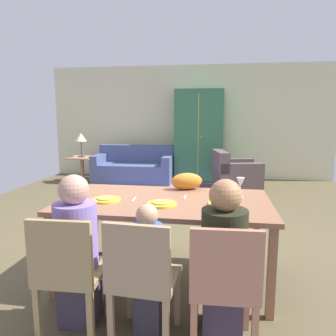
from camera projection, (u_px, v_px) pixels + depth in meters
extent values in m
cube|color=brown|center=(168.00, 217.00, 4.84)|extent=(6.82, 6.41, 0.02)
cube|color=beige|center=(188.00, 122.00, 7.80)|extent=(6.82, 0.10, 2.70)
cube|color=#8B5B42|center=(165.00, 202.00, 2.87)|extent=(1.85, 1.06, 0.04)
cube|color=#8B5B42|center=(51.00, 257.00, 2.61)|extent=(0.06, 0.06, 0.72)
cube|color=#8B5B42|center=(272.00, 273.00, 2.34)|extent=(0.06, 0.06, 0.72)
cube|color=#8B5B42|center=(95.00, 221.00, 3.53)|extent=(0.06, 0.06, 0.72)
cube|color=#8B5B42|center=(257.00, 229.00, 3.26)|extent=(0.06, 0.06, 0.72)
cylinder|color=yellow|center=(106.00, 200.00, 2.83)|extent=(0.25, 0.25, 0.02)
cylinder|color=gold|center=(106.00, 198.00, 2.83)|extent=(0.17, 0.17, 0.01)
cylinder|color=yellow|center=(162.00, 204.00, 2.69)|extent=(0.25, 0.25, 0.02)
cylinder|color=gold|center=(162.00, 202.00, 2.69)|extent=(0.17, 0.17, 0.01)
cylinder|color=yellow|center=(223.00, 204.00, 2.69)|extent=(0.25, 0.25, 0.02)
cylinder|color=silver|center=(240.00, 197.00, 2.94)|extent=(0.06, 0.06, 0.01)
cylinder|color=silver|center=(240.00, 192.00, 2.94)|extent=(0.01, 0.01, 0.09)
cone|color=silver|center=(240.00, 182.00, 2.92)|extent=(0.07, 0.07, 0.09)
cube|color=silver|center=(134.00, 199.00, 2.86)|extent=(0.02, 0.15, 0.01)
cube|color=silver|center=(185.00, 197.00, 2.94)|extent=(0.02, 0.17, 0.01)
cube|color=#9D8250|center=(74.00, 273.00, 2.21)|extent=(0.43, 0.43, 0.04)
cube|color=#9D8250|center=(59.00, 253.00, 1.99)|extent=(0.42, 0.05, 0.42)
cube|color=#9D8250|center=(108.00, 291.00, 2.40)|extent=(0.04, 0.04, 0.41)
cube|color=#9D8250|center=(62.00, 287.00, 2.44)|extent=(0.04, 0.04, 0.41)
cube|color=#9D8250|center=(91.00, 321.00, 2.05)|extent=(0.04, 0.04, 0.41)
cube|color=#9D8250|center=(38.00, 316.00, 2.09)|extent=(0.04, 0.04, 0.41)
cube|color=#3E354C|center=(83.00, 289.00, 2.38)|extent=(0.27, 0.35, 0.45)
cylinder|color=#876EC0|center=(76.00, 235.00, 2.23)|extent=(0.30, 0.30, 0.46)
sphere|color=tan|center=(74.00, 190.00, 2.18)|extent=(0.21, 0.21, 0.21)
cube|color=#A2835F|center=(146.00, 278.00, 2.13)|extent=(0.45, 0.45, 0.04)
cube|color=#A2835F|center=(136.00, 258.00, 1.91)|extent=(0.42, 0.07, 0.42)
cube|color=#A2835F|center=(177.00, 298.00, 2.30)|extent=(0.04, 0.04, 0.41)
cube|color=#A2835F|center=(130.00, 292.00, 2.38)|extent=(0.04, 0.04, 0.41)
cube|color=#A2835F|center=(166.00, 330.00, 1.96)|extent=(0.04, 0.04, 0.41)
cube|color=#A2835F|center=(111.00, 322.00, 2.03)|extent=(0.04, 0.04, 0.41)
cube|color=#3E3A48|center=(150.00, 297.00, 2.28)|extent=(0.20, 0.26, 0.45)
cylinder|color=#3263B4|center=(147.00, 248.00, 2.16)|extent=(0.22, 0.22, 0.33)
sphere|color=tan|center=(147.00, 215.00, 2.12)|extent=(0.15, 0.15, 0.15)
cube|color=#B47456|center=(223.00, 284.00, 2.05)|extent=(0.44, 0.44, 0.04)
cube|color=#B47456|center=(226.00, 264.00, 1.83)|extent=(0.42, 0.06, 0.42)
cube|color=#B47456|center=(247.00, 302.00, 2.25)|extent=(0.04, 0.04, 0.41)
cube|color=#B47456|center=(195.00, 299.00, 2.29)|extent=(0.04, 0.04, 0.41)
cube|color=#B47456|center=(194.00, 333.00, 1.93)|extent=(0.04, 0.04, 0.41)
cube|color=#3E354F|center=(222.00, 301.00, 2.22)|extent=(0.27, 0.35, 0.45)
cylinder|color=black|center=(224.00, 244.00, 2.07)|extent=(0.30, 0.30, 0.46)
sphere|color=#A7734A|center=(226.00, 195.00, 2.02)|extent=(0.21, 0.21, 0.21)
ellipsoid|color=orange|center=(187.00, 181.00, 3.25)|extent=(0.35, 0.26, 0.17)
cube|color=#80679B|center=(164.00, 191.00, 6.49)|extent=(2.60, 1.80, 0.01)
cube|color=#475480|center=(134.00, 173.00, 7.37)|extent=(1.80, 0.84, 0.42)
cube|color=#475480|center=(137.00, 153.00, 7.63)|extent=(1.80, 0.20, 0.40)
cube|color=#475480|center=(100.00, 159.00, 7.44)|extent=(0.18, 0.84, 0.20)
cube|color=#475480|center=(168.00, 160.00, 7.20)|extent=(0.18, 0.84, 0.20)
cube|color=#564748|center=(236.00, 181.00, 6.43)|extent=(0.99, 1.00, 0.42)
cube|color=#564748|center=(220.00, 161.00, 6.35)|extent=(0.36, 0.87, 0.40)
cube|color=#564748|center=(242.00, 168.00, 6.05)|extent=(0.86, 0.34, 0.20)
cube|color=#564748|center=(233.00, 163.00, 6.71)|extent=(0.86, 0.34, 0.20)
cube|color=#2F6946|center=(199.00, 136.00, 7.42)|extent=(1.10, 0.56, 2.10)
cube|color=gold|center=(198.00, 136.00, 7.15)|extent=(0.02, 0.01, 1.89)
sphere|color=gold|center=(196.00, 136.00, 7.15)|extent=(0.04, 0.04, 0.04)
sphere|color=gold|center=(201.00, 137.00, 7.13)|extent=(0.04, 0.04, 0.04)
cube|color=tan|center=(82.00, 158.00, 7.29)|extent=(0.56, 0.56, 0.03)
cylinder|color=tan|center=(82.00, 170.00, 7.34)|extent=(0.08, 0.08, 0.55)
cylinder|color=tan|center=(83.00, 181.00, 7.38)|extent=(0.36, 0.36, 0.03)
cylinder|color=#413A32|center=(82.00, 156.00, 7.29)|extent=(0.16, 0.16, 0.02)
cylinder|color=#413A32|center=(81.00, 149.00, 7.26)|extent=(0.02, 0.02, 0.34)
cone|color=beige|center=(81.00, 137.00, 7.22)|extent=(0.26, 0.26, 0.18)
cube|color=#26222B|center=(208.00, 189.00, 6.04)|extent=(0.32, 0.16, 0.26)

